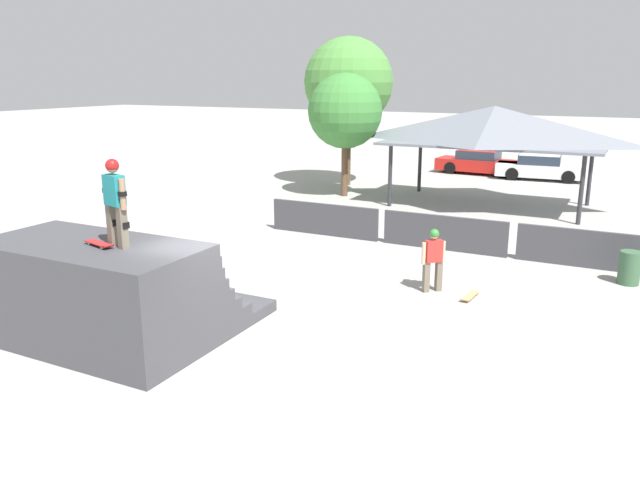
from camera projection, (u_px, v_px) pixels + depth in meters
name	position (u px, v px, depth m)	size (l,w,h in m)	color
ground_plane	(232.00, 340.00, 12.40)	(160.00, 160.00, 0.00)	#A3A09B
quarter_pipe_ramp	(109.00, 294.00, 12.37)	(4.41, 4.21, 2.03)	#424247
skater_on_deck	(115.00, 197.00, 11.29)	(0.71, 0.32, 1.63)	#6B6051
skateboard_on_deck	(100.00, 244.00, 11.54)	(0.78, 0.38, 0.09)	silver
bystander_walking	(433.00, 255.00, 15.01)	(0.52, 0.49, 1.57)	#6B6051
skateboard_on_ground	(470.00, 296.00, 14.73)	(0.28, 0.84, 0.09)	red
barrier_fence	(444.00, 233.00, 18.77)	(11.86, 0.12, 1.05)	#3D3D42
pavilion_shelter	(494.00, 126.00, 24.52)	(8.40, 4.44, 3.98)	#2D2D33
tree_beside_pavilion	(349.00, 83.00, 29.04)	(4.15, 4.15, 6.91)	brown
tree_far_back	(345.00, 111.00, 26.51)	(3.18, 3.18, 5.26)	brown
trash_bin	(630.00, 268.00, 15.68)	(0.52, 0.52, 0.85)	#385B3D
parked_car_red	(480.00, 163.00, 33.46)	(4.67, 2.00, 1.27)	red
parked_car_white	(541.00, 168.00, 31.58)	(4.46, 1.94, 1.27)	silver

